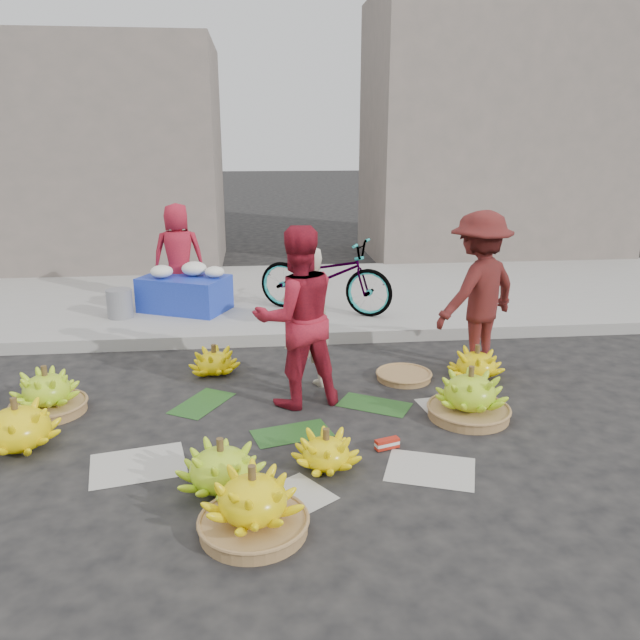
{
  "coord_description": "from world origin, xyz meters",
  "views": [
    {
      "loc": [
        -0.36,
        -4.96,
        2.41
      ],
      "look_at": [
        0.24,
        0.78,
        0.7
      ],
      "focal_mm": 35.0,
      "sensor_mm": 36.0,
      "label": 1
    }
  ],
  "objects": [
    {
      "name": "banana_bunch_1",
      "position": [
        -0.65,
        -0.99,
        0.17
      ],
      "size": [
        0.75,
        0.75,
        0.39
      ],
      "rotation": [
        0.0,
        0.0,
        0.22
      ],
      "color": "#8BC81C",
      "rests_on": "ground"
    },
    {
      "name": "banana_bunch_5",
      "position": [
        1.88,
        0.87,
        0.16
      ],
      "size": [
        0.62,
        0.62,
        0.36
      ],
      "rotation": [
        0.0,
        0.0,
        0.11
      ],
      "color": "#FFE80C",
      "rests_on": "ground"
    },
    {
      "name": "banana_bunch_0",
      "position": [
        -2.29,
        -0.21,
        0.19
      ],
      "size": [
        0.71,
        0.71,
        0.43
      ],
      "rotation": [
        0.0,
        0.0,
        0.01
      ],
      "color": "#FFE80C",
      "rests_on": "ground"
    },
    {
      "name": "basket_spare",
      "position": [
        1.12,
        0.9,
        0.03
      ],
      "size": [
        0.57,
        0.57,
        0.06
      ],
      "primitive_type": "cylinder",
      "rotation": [
        0.0,
        0.0,
        -0.03
      ],
      "color": "olive",
      "rests_on": "ground"
    },
    {
      "name": "curb",
      "position": [
        0.0,
        2.2,
        0.07
      ],
      "size": [
        40.0,
        0.25,
        0.15
      ],
      "primitive_type": "cube",
      "color": "#98958F",
      "rests_on": "ground"
    },
    {
      "name": "sidewalk",
      "position": [
        0.0,
        4.3,
        0.06
      ],
      "size": [
        40.0,
        4.0,
        0.12
      ],
      "primitive_type": "cube",
      "color": "#98958F",
      "rests_on": "ground"
    },
    {
      "name": "grey_bucket",
      "position": [
        -2.15,
        3.13,
        0.31
      ],
      "size": [
        0.33,
        0.33,
        0.37
      ],
      "primitive_type": "cylinder",
      "color": "slate",
      "rests_on": "sidewalk"
    },
    {
      "name": "banana_bunch_2",
      "position": [
        -0.42,
        -1.53,
        0.2
      ],
      "size": [
        0.75,
        0.75,
        0.47
      ],
      "rotation": [
        0.0,
        0.0,
        -0.29
      ],
      "color": "olive",
      "rests_on": "ground"
    },
    {
      "name": "incense_stack",
      "position": [
        0.64,
        -0.55,
        0.05
      ],
      "size": [
        0.21,
        0.12,
        0.08
      ],
      "primitive_type": "cube",
      "rotation": [
        0.0,
        0.0,
        0.31
      ],
      "color": "#AF2012",
      "rests_on": "ground"
    },
    {
      "name": "banana_bunch_4",
      "position": [
        1.48,
        -0.04,
        0.21
      ],
      "size": [
        0.73,
        0.73,
        0.48
      ],
      "rotation": [
        0.0,
        0.0,
        0.17
      ],
      "color": "olive",
      "rests_on": "ground"
    },
    {
      "name": "vendor_red",
      "position": [
        -0.01,
        0.44,
        0.83
      ],
      "size": [
        0.95,
        0.82,
        1.67
      ],
      "primitive_type": "imported",
      "rotation": [
        0.0,
        0.0,
        3.4
      ],
      "color": "#B51B2D",
      "rests_on": "ground"
    },
    {
      "name": "vendor_cream",
      "position": [
        0.11,
        0.77,
        0.71
      ],
      "size": [
        0.62,
        0.54,
        1.43
      ],
      "primitive_type": "imported",
      "rotation": [
        0.0,
        0.0,
        3.6
      ],
      "color": "beige",
      "rests_on": "ground"
    },
    {
      "name": "banana_bunch_7",
      "position": [
        -0.83,
        1.27,
        0.14
      ],
      "size": [
        0.63,
        0.63,
        0.32
      ],
      "rotation": [
        0.0,
        0.0,
        0.34
      ],
      "color": "#FFE80C",
      "rests_on": "ground"
    },
    {
      "name": "newspaper_scatter",
      "position": [
        0.0,
        -0.8,
        0.0
      ],
      "size": [
        3.2,
        1.8,
        0.0
      ],
      "primitive_type": null,
      "color": "#BCB8AE",
      "rests_on": "ground"
    },
    {
      "name": "flower_table",
      "position": [
        -1.32,
        3.39,
        0.39
      ],
      "size": [
        1.31,
        1.1,
        0.65
      ],
      "rotation": [
        0.0,
        0.0,
        -0.43
      ],
      "color": "#1B31B1",
      "rests_on": "sidewalk"
    },
    {
      "name": "flower_vendor",
      "position": [
        -1.42,
        3.72,
        0.83
      ],
      "size": [
        0.73,
        0.51,
        1.42
      ],
      "primitive_type": "imported",
      "rotation": [
        0.0,
        0.0,
        3.23
      ],
      "color": "#B51B2D",
      "rests_on": "sidewalk"
    },
    {
      "name": "ground",
      "position": [
        0.0,
        0.0,
        0.0
      ],
      "size": [
        80.0,
        80.0,
        0.0
      ],
      "primitive_type": "plane",
      "color": "black",
      "rests_on": "ground"
    },
    {
      "name": "banana_bunch_3",
      "position": [
        0.12,
        -0.78,
        0.14
      ],
      "size": [
        0.63,
        0.63,
        0.32
      ],
      "rotation": [
        0.0,
        0.0,
        -0.32
      ],
      "color": "#FFE80C",
      "rests_on": "ground"
    },
    {
      "name": "banana_bunch_6",
      "position": [
        -2.26,
        0.45,
        0.19
      ],
      "size": [
        0.76,
        0.76,
        0.45
      ],
      "rotation": [
        0.0,
        0.0,
        0.43
      ],
      "color": "olive",
      "rests_on": "ground"
    },
    {
      "name": "bicycle",
      "position": [
        0.55,
        3.13,
        0.61
      ],
      "size": [
        1.44,
        1.97,
        0.99
      ],
      "primitive_type": "imported",
      "rotation": [
        0.0,
        0.0,
        1.09
      ],
      "color": "gray",
      "rests_on": "sidewalk"
    },
    {
      "name": "building_right",
      "position": [
        4.5,
        7.7,
        2.5
      ],
      "size": [
        5.0,
        3.0,
        5.0
      ],
      "primitive_type": "cube",
      "color": "gray",
      "rests_on": "sidewalk"
    },
    {
      "name": "banana_leaves",
      "position": [
        -0.1,
        0.2,
        0.0
      ],
      "size": [
        2.0,
        1.0,
        0.0
      ],
      "primitive_type": null,
      "color": "#1B4A18",
      "rests_on": "ground"
    },
    {
      "name": "building_left",
      "position": [
        -4.0,
        7.2,
        2.0
      ],
      "size": [
        6.0,
        3.0,
        4.0
      ],
      "primitive_type": "cube",
      "color": "gray",
      "rests_on": "sidewalk"
    },
    {
      "name": "man_striped",
      "position": [
        1.94,
        1.14,
        0.84
      ],
      "size": [
        1.26,
        1.1,
        1.69
      ],
      "primitive_type": "imported",
      "rotation": [
        0.0,
        0.0,
        3.69
      ],
      "color": "maroon",
      "rests_on": "ground"
    }
  ]
}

